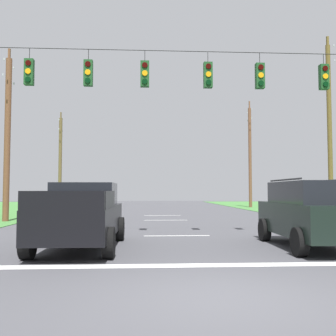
# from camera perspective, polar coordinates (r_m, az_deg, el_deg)

# --- Properties ---
(ground_plane) EXTENTS (120.00, 120.00, 0.00)m
(ground_plane) POSITION_cam_1_polar(r_m,az_deg,el_deg) (6.76, 7.50, -17.86)
(ground_plane) COLOR #47474C
(stop_bar_stripe) EXTENTS (14.83, 0.45, 0.01)m
(stop_bar_stripe) POSITION_cam_1_polar(r_m,az_deg,el_deg) (9.39, 4.28, -13.69)
(stop_bar_stripe) COLOR white
(stop_bar_stripe) RESTS_ON ground
(lane_dash_0) EXTENTS (2.50, 0.15, 0.01)m
(lane_dash_0) POSITION_cam_1_polar(r_m,az_deg,el_deg) (15.30, 1.26, -9.65)
(lane_dash_0) COLOR white
(lane_dash_0) RESTS_ON ground
(lane_dash_1) EXTENTS (2.50, 0.15, 0.01)m
(lane_dash_1) POSITION_cam_1_polar(r_m,az_deg,el_deg) (23.22, -0.33, -7.47)
(lane_dash_1) COLOR white
(lane_dash_1) RESTS_ON ground
(lane_dash_2) EXTENTS (2.50, 0.15, 0.01)m
(lane_dash_2) POSITION_cam_1_polar(r_m,az_deg,el_deg) (27.62, -0.81, -6.80)
(lane_dash_2) COLOR white
(lane_dash_2) RESTS_ON ground
(overhead_signal_span) EXTENTS (17.54, 0.31, 7.43)m
(overhead_signal_span) POSITION_cam_1_polar(r_m,az_deg,el_deg) (14.75, 1.84, 6.94)
(overhead_signal_span) COLOR brown
(overhead_signal_span) RESTS_ON ground
(pickup_truck) EXTENTS (2.34, 5.42, 1.95)m
(pickup_truck) POSITION_cam_1_polar(r_m,az_deg,el_deg) (12.23, -12.23, -6.65)
(pickup_truck) COLOR black
(pickup_truck) RESTS_ON ground
(suv_black) EXTENTS (2.30, 4.84, 2.05)m
(suv_black) POSITION_cam_1_polar(r_m,az_deg,el_deg) (12.76, 19.87, -5.97)
(suv_black) COLOR black
(suv_black) RESTS_ON ground
(distant_car_crossing_white) EXTENTS (2.08, 4.33, 1.52)m
(distant_car_crossing_white) POSITION_cam_1_polar(r_m,az_deg,el_deg) (23.54, -11.74, -5.43)
(distant_car_crossing_white) COLOR silver
(distant_car_crossing_white) RESTS_ON ground
(utility_pole_mid_right) EXTENTS (0.26, 1.69, 10.73)m
(utility_pole_mid_right) POSITION_cam_1_polar(r_m,az_deg,el_deg) (24.97, 22.09, 5.56)
(utility_pole_mid_right) COLOR brown
(utility_pole_mid_right) RESTS_ON ground
(utility_pole_far_right) EXTENTS (0.32, 1.89, 10.96)m
(utility_pole_far_right) POSITION_cam_1_polar(r_m,az_deg,el_deg) (41.73, 11.64, 1.83)
(utility_pole_far_right) COLOR brown
(utility_pole_far_right) RESTS_ON ground
(utility_pole_mid_left) EXTENTS (0.34, 1.85, 9.70)m
(utility_pole_mid_left) POSITION_cam_1_polar(r_m,az_deg,el_deg) (23.98, -21.98, 4.34)
(utility_pole_mid_left) COLOR brown
(utility_pole_mid_left) RESTS_ON ground
(utility_pole_far_left) EXTENTS (0.32, 1.68, 9.36)m
(utility_pole_far_left) POSITION_cam_1_polar(r_m,az_deg,el_deg) (39.98, -15.16, 1.02)
(utility_pole_far_left) COLOR brown
(utility_pole_far_left) RESTS_ON ground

